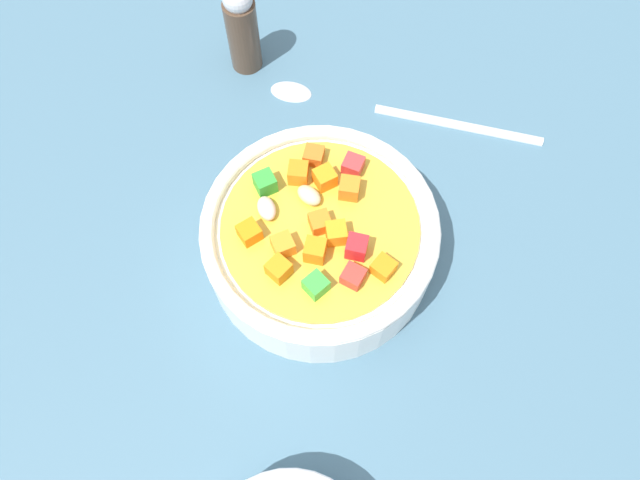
# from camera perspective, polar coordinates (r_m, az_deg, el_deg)

# --- Properties ---
(ground_plane) EXTENTS (1.40, 1.40, 0.02)m
(ground_plane) POSITION_cam_1_polar(r_m,az_deg,el_deg) (0.47, 0.00, -1.90)
(ground_plane) COLOR #42667A
(soup_bowl_main) EXTENTS (0.16, 0.16, 0.06)m
(soup_bowl_main) POSITION_cam_1_polar(r_m,az_deg,el_deg) (0.43, -0.01, 0.11)
(soup_bowl_main) COLOR white
(soup_bowl_main) RESTS_ON ground_plane
(spoon) EXTENTS (0.11, 0.21, 0.01)m
(spoon) POSITION_cam_1_polar(r_m,az_deg,el_deg) (0.52, 6.70, 11.85)
(spoon) COLOR silver
(spoon) RESTS_ON ground_plane
(pepper_shaker) EXTENTS (0.03, 0.03, 0.08)m
(pepper_shaker) POSITION_cam_1_polar(r_m,az_deg,el_deg) (0.53, -7.21, 18.84)
(pepper_shaker) COLOR #4C3828
(pepper_shaker) RESTS_ON ground_plane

